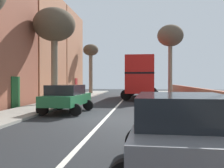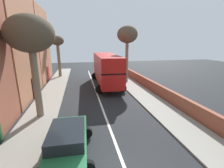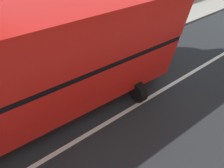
# 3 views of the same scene
# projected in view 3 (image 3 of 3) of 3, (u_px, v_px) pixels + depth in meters

# --- Properties ---
(sidewalk_right) EXTENTS (2.60, 60.00, 0.12)m
(sidewalk_right) POSITION_uv_depth(u_px,v_px,m) (205.00, 6.00, 13.52)
(sidewalk_right) COLOR gray
(sidewalk_right) RESTS_ON ground
(double_decker_bus) EXTENTS (3.76, 10.74, 4.06)m
(double_decker_bus) POSITION_uv_depth(u_px,v_px,m) (21.00, 73.00, 4.45)
(double_decker_bus) COLOR red
(double_decker_bus) RESTS_ON ground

